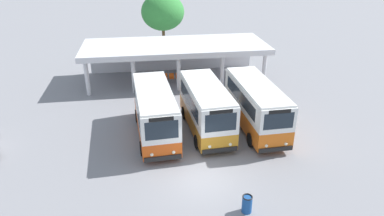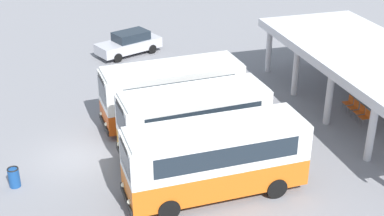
{
  "view_description": "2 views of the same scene",
  "coord_description": "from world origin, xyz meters",
  "px_view_note": "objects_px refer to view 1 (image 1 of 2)",
  "views": [
    {
      "loc": [
        -2.81,
        -15.21,
        11.5
      ],
      "look_at": [
        0.39,
        6.21,
        1.33
      ],
      "focal_mm": 32.49,
      "sensor_mm": 36.0,
      "label": 1
    },
    {
      "loc": [
        22.17,
        -0.97,
        13.13
      ],
      "look_at": [
        1.36,
        5.17,
        2.5
      ],
      "focal_mm": 49.85,
      "sensor_mm": 36.0,
      "label": 2
    }
  ],
  "objects_px": {
    "waiting_chair_fourth_seat": "(185,77)",
    "litter_bin_apron": "(247,204)",
    "city_bus_middle_cream": "(256,104)",
    "waiting_chair_second_from_end": "(172,77)",
    "city_bus_nearest_orange": "(155,111)",
    "waiting_chair_end_by_column": "(165,77)",
    "waiting_chair_middle_seat": "(178,77)",
    "city_bus_second_in_row": "(206,106)"
  },
  "relations": [
    {
      "from": "waiting_chair_fourth_seat",
      "to": "city_bus_nearest_orange",
      "type": "bearing_deg",
      "value": -108.27
    },
    {
      "from": "city_bus_nearest_orange",
      "to": "city_bus_second_in_row",
      "type": "distance_m",
      "value": 3.4
    },
    {
      "from": "city_bus_second_in_row",
      "to": "waiting_chair_middle_seat",
      "type": "distance_m",
      "value": 9.61
    },
    {
      "from": "waiting_chair_fourth_seat",
      "to": "city_bus_middle_cream",
      "type": "bearing_deg",
      "value": -69.15
    },
    {
      "from": "waiting_chair_second_from_end",
      "to": "waiting_chair_fourth_seat",
      "type": "height_order",
      "value": "same"
    },
    {
      "from": "city_bus_nearest_orange",
      "to": "waiting_chair_fourth_seat",
      "type": "height_order",
      "value": "city_bus_nearest_orange"
    },
    {
      "from": "waiting_chair_fourth_seat",
      "to": "waiting_chair_end_by_column",
      "type": "bearing_deg",
      "value": 176.56
    },
    {
      "from": "waiting_chair_second_from_end",
      "to": "waiting_chair_middle_seat",
      "type": "relative_size",
      "value": 1.0
    },
    {
      "from": "city_bus_second_in_row",
      "to": "litter_bin_apron",
      "type": "height_order",
      "value": "city_bus_second_in_row"
    },
    {
      "from": "city_bus_second_in_row",
      "to": "waiting_chair_middle_seat",
      "type": "height_order",
      "value": "city_bus_second_in_row"
    },
    {
      "from": "waiting_chair_middle_seat",
      "to": "litter_bin_apron",
      "type": "relative_size",
      "value": 0.96
    },
    {
      "from": "city_bus_nearest_orange",
      "to": "waiting_chair_fourth_seat",
      "type": "xyz_separation_m",
      "value": [
        3.17,
        9.6,
        -1.26
      ]
    },
    {
      "from": "city_bus_middle_cream",
      "to": "waiting_chair_middle_seat",
      "type": "relative_size",
      "value": 8.9
    },
    {
      "from": "waiting_chair_middle_seat",
      "to": "litter_bin_apron",
      "type": "bearing_deg",
      "value": -85.84
    },
    {
      "from": "city_bus_second_in_row",
      "to": "litter_bin_apron",
      "type": "xyz_separation_m",
      "value": [
        0.46,
        -8.16,
        -1.35
      ]
    },
    {
      "from": "city_bus_second_in_row",
      "to": "city_bus_middle_cream",
      "type": "xyz_separation_m",
      "value": [
        3.4,
        -0.09,
        -0.02
      ]
    },
    {
      "from": "city_bus_second_in_row",
      "to": "city_bus_middle_cream",
      "type": "height_order",
      "value": "city_bus_second_in_row"
    },
    {
      "from": "waiting_chair_middle_seat",
      "to": "city_bus_middle_cream",
      "type": "bearing_deg",
      "value": -66.23
    },
    {
      "from": "city_bus_nearest_orange",
      "to": "waiting_chair_middle_seat",
      "type": "xyz_separation_m",
      "value": [
        2.58,
        9.65,
        -1.26
      ]
    },
    {
      "from": "city_bus_second_in_row",
      "to": "waiting_chair_end_by_column",
      "type": "height_order",
      "value": "city_bus_second_in_row"
    },
    {
      "from": "city_bus_nearest_orange",
      "to": "city_bus_second_in_row",
      "type": "xyz_separation_m",
      "value": [
        3.4,
        0.16,
        0.02
      ]
    },
    {
      "from": "waiting_chair_fourth_seat",
      "to": "litter_bin_apron",
      "type": "relative_size",
      "value": 0.96
    },
    {
      "from": "waiting_chair_fourth_seat",
      "to": "litter_bin_apron",
      "type": "bearing_deg",
      "value": -87.75
    },
    {
      "from": "waiting_chair_second_from_end",
      "to": "waiting_chair_fourth_seat",
      "type": "xyz_separation_m",
      "value": [
        1.18,
        -0.06,
        0.0
      ]
    },
    {
      "from": "waiting_chair_middle_seat",
      "to": "waiting_chair_fourth_seat",
      "type": "xyz_separation_m",
      "value": [
        0.59,
        -0.06,
        0.0
      ]
    },
    {
      "from": "city_bus_nearest_orange",
      "to": "waiting_chair_end_by_column",
      "type": "bearing_deg",
      "value": 81.83
    },
    {
      "from": "waiting_chair_second_from_end",
      "to": "litter_bin_apron",
      "type": "xyz_separation_m",
      "value": [
        1.88,
        -17.66,
        -0.07
      ]
    },
    {
      "from": "city_bus_second_in_row",
      "to": "waiting_chair_end_by_column",
      "type": "distance_m",
      "value": 9.84
    },
    {
      "from": "city_bus_second_in_row",
      "to": "waiting_chair_end_by_column",
      "type": "xyz_separation_m",
      "value": [
        -2.01,
        9.54,
        -1.28
      ]
    },
    {
      "from": "city_bus_nearest_orange",
      "to": "waiting_chair_end_by_column",
      "type": "relative_size",
      "value": 8.67
    },
    {
      "from": "waiting_chair_fourth_seat",
      "to": "waiting_chair_second_from_end",
      "type": "bearing_deg",
      "value": 176.88
    },
    {
      "from": "city_bus_middle_cream",
      "to": "litter_bin_apron",
      "type": "xyz_separation_m",
      "value": [
        -2.94,
        -8.07,
        -1.33
      ]
    },
    {
      "from": "city_bus_second_in_row",
      "to": "city_bus_middle_cream",
      "type": "relative_size",
      "value": 0.93
    },
    {
      "from": "city_bus_middle_cream",
      "to": "waiting_chair_fourth_seat",
      "type": "bearing_deg",
      "value": 110.85
    },
    {
      "from": "waiting_chair_end_by_column",
      "to": "litter_bin_apron",
      "type": "height_order",
      "value": "litter_bin_apron"
    },
    {
      "from": "waiting_chair_end_by_column",
      "to": "waiting_chair_second_from_end",
      "type": "distance_m",
      "value": 0.59
    },
    {
      "from": "city_bus_second_in_row",
      "to": "waiting_chair_second_from_end",
      "type": "bearing_deg",
      "value": 98.47
    },
    {
      "from": "waiting_chair_end_by_column",
      "to": "waiting_chair_second_from_end",
      "type": "height_order",
      "value": "same"
    },
    {
      "from": "city_bus_nearest_orange",
      "to": "waiting_chair_second_from_end",
      "type": "bearing_deg",
      "value": 78.39
    },
    {
      "from": "city_bus_middle_cream",
      "to": "waiting_chair_second_from_end",
      "type": "distance_m",
      "value": 10.8
    },
    {
      "from": "waiting_chair_second_from_end",
      "to": "litter_bin_apron",
      "type": "height_order",
      "value": "litter_bin_apron"
    },
    {
      "from": "city_bus_middle_cream",
      "to": "waiting_chair_end_by_column",
      "type": "relative_size",
      "value": 8.9
    }
  ]
}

